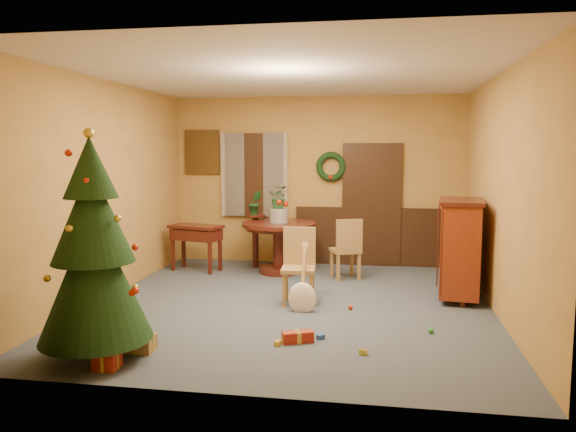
% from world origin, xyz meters
% --- Properties ---
extents(room_envelope, '(5.50, 5.50, 5.50)m').
position_xyz_m(room_envelope, '(0.21, 2.70, 1.12)').
color(room_envelope, '#384251').
rests_on(room_envelope, ground).
extents(dining_table, '(1.20, 1.20, 0.82)m').
position_xyz_m(dining_table, '(-0.50, 1.83, 0.58)').
color(dining_table, black).
rests_on(dining_table, floor).
extents(urn, '(0.30, 0.30, 0.22)m').
position_xyz_m(urn, '(-0.50, 1.83, 0.94)').
color(urn, slate).
rests_on(urn, dining_table).
extents(centerpiece_plant, '(0.33, 0.29, 0.37)m').
position_xyz_m(centerpiece_plant, '(-0.50, 1.83, 1.23)').
color(centerpiece_plant, '#1E4C23').
rests_on(centerpiece_plant, urn).
extents(chair_near, '(0.45, 0.45, 0.98)m').
position_xyz_m(chair_near, '(0.07, 0.12, 0.52)').
color(chair_near, olive).
rests_on(chair_near, floor).
extents(chair_far, '(0.54, 0.54, 0.95)m').
position_xyz_m(chair_far, '(0.61, 1.52, 0.51)').
color(chair_far, olive).
rests_on(chair_far, floor).
extents(guitar, '(0.37, 0.55, 0.80)m').
position_xyz_m(guitar, '(0.18, -0.31, 0.41)').
color(guitar, white).
rests_on(guitar, floor).
extents(plant_stand, '(0.35, 0.35, 0.90)m').
position_xyz_m(plant_stand, '(-0.98, 2.23, 0.56)').
color(plant_stand, black).
rests_on(plant_stand, floor).
extents(stand_plant, '(0.28, 0.25, 0.40)m').
position_xyz_m(stand_plant, '(-0.98, 2.23, 1.10)').
color(stand_plant, '#19471E').
rests_on(stand_plant, plant_stand).
extents(christmas_tree, '(1.05, 1.05, 2.17)m').
position_xyz_m(christmas_tree, '(-1.52, -2.18, 1.03)').
color(christmas_tree, '#382111').
rests_on(christmas_tree, floor).
extents(writing_desk, '(0.94, 0.64, 0.76)m').
position_xyz_m(writing_desk, '(-1.88, 1.78, 0.57)').
color(writing_desk, black).
rests_on(writing_desk, floor).
extents(sideboard, '(0.66, 1.09, 1.33)m').
position_xyz_m(sideboard, '(2.15, 0.65, 0.71)').
color(sideboard, '#5D1B0A').
rests_on(sideboard, floor).
extents(gift_a, '(0.31, 0.22, 0.16)m').
position_xyz_m(gift_a, '(-1.22, -1.93, 0.08)').
color(gift_a, brown).
rests_on(gift_a, floor).
extents(gift_b, '(0.22, 0.22, 0.21)m').
position_xyz_m(gift_b, '(-1.31, -2.40, 0.10)').
color(gift_b, maroon).
rests_on(gift_b, floor).
extents(gift_c, '(0.28, 0.25, 0.13)m').
position_xyz_m(gift_c, '(-1.70, -1.38, 0.06)').
color(gift_c, brown).
rests_on(gift_c, floor).
extents(gift_d, '(0.34, 0.25, 0.11)m').
position_xyz_m(gift_d, '(0.29, -1.41, 0.06)').
color(gift_d, maroon).
rests_on(gift_d, floor).
extents(toy_a, '(0.09, 0.09, 0.05)m').
position_xyz_m(toy_a, '(0.51, -1.28, 0.03)').
color(toy_a, '#24539D').
rests_on(toy_a, floor).
extents(toy_b, '(0.06, 0.06, 0.06)m').
position_xyz_m(toy_b, '(1.67, -0.90, 0.03)').
color(toy_b, '#289127').
rests_on(toy_b, floor).
extents(toy_c, '(0.07, 0.09, 0.05)m').
position_xyz_m(toy_c, '(0.10, -1.55, 0.03)').
color(toy_c, gold).
rests_on(toy_c, floor).
extents(toy_d, '(0.06, 0.06, 0.06)m').
position_xyz_m(toy_d, '(0.76, -0.13, 0.03)').
color(toy_d, red).
rests_on(toy_d, floor).
extents(toy_e, '(0.08, 0.06, 0.05)m').
position_xyz_m(toy_e, '(0.97, -1.66, 0.03)').
color(toy_e, gold).
rests_on(toy_e, floor).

